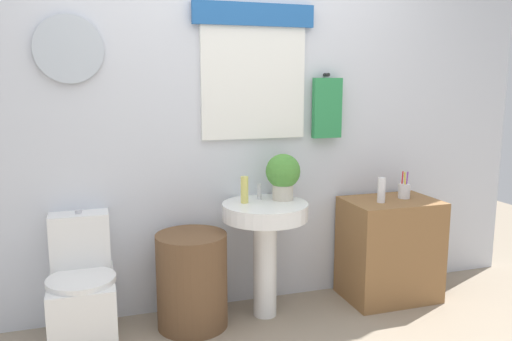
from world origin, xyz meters
name	(u,v)px	position (x,y,z in m)	size (l,w,h in m)	color
back_wall	(228,110)	(0.00, 1.15, 1.31)	(4.40, 0.18, 2.60)	silver
toilet	(83,293)	(-0.95, 0.89, 0.28)	(0.38, 0.51, 0.74)	white
laundry_hamper	(192,280)	(-0.32, 0.85, 0.29)	(0.43, 0.43, 0.59)	brown
pedestal_sink	(265,230)	(0.16, 0.85, 0.57)	(0.54, 0.54, 0.74)	white
faucet	(259,192)	(0.16, 0.97, 0.79)	(0.03, 0.03, 0.10)	silver
wooden_cabinet	(389,249)	(1.07, 0.85, 0.35)	(0.62, 0.44, 0.70)	olive
soap_bottle	(244,190)	(0.04, 0.90, 0.83)	(0.05, 0.05, 0.17)	#DBD166
potted_plant	(283,174)	(0.30, 0.91, 0.91)	(0.22, 0.22, 0.30)	beige
lotion_bottle	(381,190)	(0.96, 0.81, 0.78)	(0.05, 0.05, 0.17)	white
toothbrush_cup	(404,191)	(1.18, 0.87, 0.75)	(0.08, 0.08, 0.19)	silver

